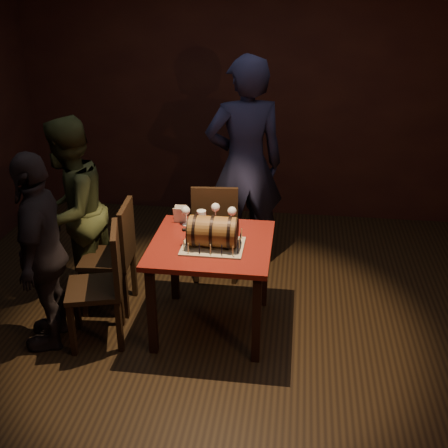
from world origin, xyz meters
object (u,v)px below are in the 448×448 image
(pub_table, at_px, (211,255))
(wine_glass_left, at_px, (186,212))
(wine_glass_mid, at_px, (215,208))
(pint_of_ale, at_px, (202,220))
(barrel_cake, at_px, (213,231))
(wine_glass_right, at_px, (232,212))
(chair_left_rear, at_px, (116,251))
(person_back, at_px, (245,166))
(chair_left_front, at_px, (104,280))
(person_left_rear, at_px, (71,212))
(chair_back, at_px, (216,227))
(person_left_front, at_px, (42,252))

(pub_table, height_order, wine_glass_left, wine_glass_left)
(wine_glass_mid, distance_m, pint_of_ale, 0.17)
(barrel_cake, xyz_separation_m, wine_glass_right, (0.09, 0.39, -0.01))
(chair_left_rear, bearing_deg, person_back, 44.15)
(pub_table, bearing_deg, chair_left_front, -160.60)
(wine_glass_left, bearing_deg, barrel_cake, -52.28)
(barrel_cake, bearing_deg, wine_glass_left, 127.72)
(wine_glass_mid, bearing_deg, chair_left_rear, -166.72)
(person_left_rear, bearing_deg, pint_of_ale, 94.95)
(person_back, bearing_deg, chair_back, 40.11)
(person_left_rear, xyz_separation_m, person_left_front, (0.04, -0.64, -0.03))
(pint_of_ale, height_order, chair_left_front, chair_left_front)
(wine_glass_left, bearing_deg, pub_table, -48.18)
(person_left_rear, bearing_deg, wine_glass_left, 96.88)
(barrel_cake, relative_size, person_left_rear, 0.26)
(person_left_rear, bearing_deg, person_back, 129.52)
(person_back, bearing_deg, person_left_rear, 12.74)
(pub_table, distance_m, wine_glass_left, 0.44)
(pub_table, bearing_deg, barrel_cake, -72.33)
(person_left_rear, bearing_deg, chair_back, 120.62)
(wine_glass_left, height_order, wine_glass_right, same)
(barrel_cake, distance_m, chair_left_rear, 0.95)
(chair_left_rear, height_order, chair_left_front, same)
(wine_glass_right, distance_m, pint_of_ale, 0.25)
(barrel_cake, relative_size, chair_left_front, 0.44)
(wine_glass_right, xyz_separation_m, person_left_rear, (-1.34, -0.00, -0.08))
(chair_left_rear, xyz_separation_m, person_left_front, (-0.37, -0.51, 0.23))
(person_back, height_order, person_left_rear, person_back)
(chair_back, xyz_separation_m, person_left_rear, (-1.14, -0.45, 0.27))
(wine_glass_right, height_order, chair_left_front, chair_left_front)
(wine_glass_mid, bearing_deg, chair_back, 98.85)
(pub_table, relative_size, wine_glass_mid, 5.59)
(wine_glass_left, distance_m, wine_glass_right, 0.37)
(chair_back, xyz_separation_m, person_back, (0.22, 0.35, 0.46))
(pint_of_ale, height_order, person_back, person_back)
(chair_back, bearing_deg, person_left_front, -135.27)
(wine_glass_right, relative_size, pint_of_ale, 1.07)
(person_left_front, bearing_deg, chair_back, 123.86)
(chair_left_front, bearing_deg, wine_glass_mid, 41.20)
(wine_glass_left, distance_m, pint_of_ale, 0.15)
(chair_back, bearing_deg, wine_glass_right, -65.74)
(wine_glass_left, xyz_separation_m, pint_of_ale, (0.13, -0.04, -0.05))
(chair_back, height_order, person_left_rear, person_left_rear)
(wine_glass_right, distance_m, person_left_front, 1.45)
(pub_table, distance_m, person_left_front, 1.23)
(barrel_cake, bearing_deg, chair_left_front, -166.10)
(person_back, xyz_separation_m, person_left_front, (-1.32, -1.44, -0.23))
(pint_of_ale, relative_size, chair_left_front, 0.16)
(chair_back, xyz_separation_m, chair_left_rear, (-0.73, -0.57, 0.00))
(chair_back, relative_size, chair_left_front, 1.00)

